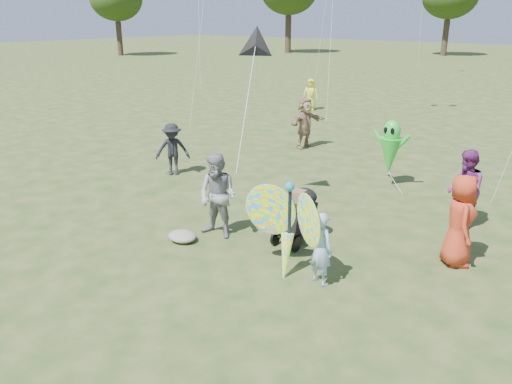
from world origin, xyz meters
TOP-DOWN VIEW (x-y plane):
  - ground at (0.00, 0.00)m, footprint 160.00×160.00m
  - child_girl at (1.51, 1.05)m, footprint 0.52×0.40m
  - adult_man at (-1.07, 1.39)m, footprint 0.90×0.74m
  - grey_bag at (-1.48, 0.77)m, footprint 0.60×0.49m
  - crowd_a at (3.03, 3.16)m, footprint 0.85×0.96m
  - crowd_b at (-4.85, 3.65)m, footprint 1.05×1.03m
  - crowd_d at (-3.66, 8.45)m, footprint 0.75×1.63m
  - crowd_e at (2.59, 4.89)m, footprint 0.95×1.01m
  - crowd_g at (-7.34, 14.55)m, footprint 0.84×0.73m
  - jogging_stroller at (0.31, 2.16)m, footprint 0.55×1.07m
  - butterfly_kite at (0.88, 1.00)m, footprint 1.74×0.75m
  - delta_kite_rig at (-1.50, 3.11)m, footprint 1.29×1.96m
  - alien_kite at (0.25, 6.42)m, footprint 1.12×0.69m

SIDE VIEW (x-z plane):
  - ground at x=0.00m, z-range 0.00..0.00m
  - grey_bag at x=-1.48m, z-range 0.00..0.19m
  - jogging_stroller at x=0.31m, z-range 0.07..1.16m
  - child_girl at x=1.51m, z-range 0.00..1.25m
  - crowd_g at x=-7.34m, z-range 0.00..1.44m
  - crowd_b at x=-4.85m, z-range 0.00..1.44m
  - crowd_a at x=3.03m, z-range 0.00..1.66m
  - crowd_e at x=2.59m, z-range 0.00..1.66m
  - butterfly_kite at x=0.88m, z-range -0.08..1.76m
  - crowd_d at x=-3.66m, z-range 0.00..1.69m
  - adult_man at x=-1.07m, z-range 0.00..1.71m
  - alien_kite at x=0.25m, z-range 0.10..1.84m
  - delta_kite_rig at x=-1.50m, z-range 2.26..4.90m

